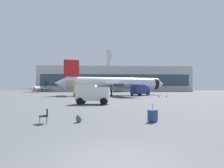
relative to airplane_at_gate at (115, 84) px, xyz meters
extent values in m
plane|color=#515456|center=(-3.13, -50.68, -3.66)|extent=(400.00, 400.00, 0.00)
cylinder|color=silver|center=(0.23, 0.06, 0.04)|extent=(29.98, 11.31, 3.80)
cone|color=silver|center=(15.89, 4.18, 0.04)|extent=(3.24, 4.10, 3.61)
cone|color=silver|center=(-15.83, -4.16, 0.04)|extent=(3.96, 4.12, 3.42)
cylinder|color=black|center=(13.77, 3.62, 0.04)|extent=(2.34, 4.10, 3.88)
cube|color=silver|center=(-2.78, 7.54, -0.26)|extent=(8.71, 16.69, 0.36)
cube|color=silver|center=(1.29, -7.93, -0.26)|extent=(8.71, 16.69, 0.36)
cylinder|color=gray|center=(-2.14, 5.12, -1.56)|extent=(3.65, 2.94, 2.20)
cylinder|color=gray|center=(0.66, -5.51, -1.56)|extent=(3.65, 2.94, 2.20)
cube|color=red|center=(-12.83, -3.37, 3.64)|extent=(4.35, 1.47, 6.40)
cube|color=silver|center=(-14.13, -0.41, 0.64)|extent=(4.04, 6.46, 0.24)
cube|color=silver|center=(-12.50, -6.60, 0.64)|extent=(4.04, 6.46, 0.24)
cylinder|color=black|center=(11.83, 3.11, -2.76)|extent=(0.36, 0.36, 1.80)
cylinder|color=black|center=(-2.32, 1.87, -2.76)|extent=(0.44, 0.44, 1.80)
cylinder|color=black|center=(-1.10, -2.77, -2.76)|extent=(0.44, 0.44, 1.80)
cylinder|color=silver|center=(-41.85, 52.90, -1.34)|extent=(3.99, 18.94, 2.38)
cone|color=silver|center=(-42.72, 42.79, -1.34)|extent=(2.38, 1.69, 2.26)
cone|color=silver|center=(-40.96, 63.27, -1.34)|extent=(2.31, 2.18, 2.14)
cylinder|color=black|center=(-42.60, 44.16, -1.34)|extent=(2.50, 1.08, 2.43)
cube|color=silver|center=(-36.80, 53.10, -1.53)|extent=(10.25, 3.86, 0.23)
cube|color=silver|center=(-46.79, 53.96, -1.53)|extent=(10.25, 3.86, 0.23)
cylinder|color=gray|center=(-38.36, 53.23, -2.34)|extent=(1.55, 2.12, 1.38)
cylinder|color=gray|center=(-45.23, 53.82, -2.34)|extent=(1.55, 2.12, 1.38)
cube|color=#0C7247|center=(-41.12, 61.33, 0.92)|extent=(0.46, 2.77, 4.01)
cube|color=silver|center=(-39.10, 61.47, -0.96)|extent=(3.89, 1.95, 0.15)
cube|color=silver|center=(-43.10, 61.82, -0.96)|extent=(3.89, 1.95, 0.15)
cylinder|color=black|center=(-42.49, 45.41, -3.09)|extent=(0.23, 0.23, 1.13)
cylinder|color=black|center=(-40.24, 54.02, -3.09)|extent=(0.28, 0.28, 1.13)
cylinder|color=black|center=(-43.24, 54.28, -3.09)|extent=(0.28, 0.28, 1.13)
cube|color=yellow|center=(-7.25, -9.82, -2.14)|extent=(2.42, 2.69, 2.04)
cube|color=#1E232D|center=(-6.60, -10.10, -1.66)|extent=(0.87, 1.84, 0.84)
cube|color=yellow|center=(-9.45, -8.85, -1.96)|extent=(3.74, 3.27, 2.40)
cylinder|color=black|center=(-6.68, -8.81, -3.21)|extent=(0.91, 0.56, 0.90)
cylinder|color=black|center=(-7.60, -10.92, -3.21)|extent=(0.91, 0.56, 0.90)
cylinder|color=black|center=(-9.75, -7.46, -3.21)|extent=(0.91, 0.56, 0.90)
cylinder|color=black|center=(-10.68, -9.57, -3.21)|extent=(0.91, 0.56, 0.90)
cube|color=navy|center=(8.79, -2.20, -2.01)|extent=(2.86, 2.90, 2.29)
cube|color=#1E232D|center=(9.32, -1.72, -1.47)|extent=(1.53, 1.64, 0.95)
cube|color=navy|center=(6.60, -4.24, -1.81)|extent=(4.80, 4.70, 2.70)
cylinder|color=black|center=(7.90, -1.33, -3.21)|extent=(0.81, 0.77, 0.90)
cylinder|color=black|center=(9.60, -3.16, -3.21)|extent=(0.81, 0.77, 0.90)
cylinder|color=black|center=(4.82, -4.19, -3.21)|extent=(0.81, 0.77, 0.90)
cylinder|color=black|center=(6.52, -6.02, -3.21)|extent=(0.81, 0.77, 0.90)
cube|color=white|center=(-3.60, -31.68, -2.27)|extent=(1.95, 2.17, 1.78)
cube|color=#1E232D|center=(-2.85, -31.76, -1.85)|extent=(0.26, 1.80, 0.74)
cube|color=white|center=(-5.79, -31.46, -2.11)|extent=(2.83, 2.26, 2.10)
cylinder|color=black|center=(-3.27, -30.66, -3.21)|extent=(0.92, 0.31, 0.90)
cylinder|color=black|center=(-3.48, -32.75, -3.21)|extent=(0.92, 0.31, 0.90)
cylinder|color=black|center=(-6.34, -30.35, -3.21)|extent=(0.92, 0.31, 0.90)
cylinder|color=black|center=(-6.55, -32.44, -3.21)|extent=(0.92, 0.31, 0.90)
cube|color=#F2590C|center=(11.80, -12.97, -3.64)|extent=(0.44, 0.44, 0.04)
cone|color=#F2590C|center=(11.80, -12.97, -3.32)|extent=(0.36, 0.36, 0.58)
cylinder|color=white|center=(11.80, -12.97, -3.30)|extent=(0.23, 0.23, 0.10)
cube|color=#F2590C|center=(9.80, -13.46, -3.64)|extent=(0.44, 0.44, 0.04)
cone|color=#F2590C|center=(9.80, -13.46, -3.27)|extent=(0.36, 0.36, 0.70)
cylinder|color=white|center=(9.80, -13.46, -3.23)|extent=(0.23, 0.23, 0.10)
cube|color=navy|center=(-0.39, -44.38, -3.27)|extent=(0.72, 0.75, 0.70)
cylinder|color=black|center=(-0.39, -44.38, -2.74)|extent=(0.02, 0.02, 0.36)
cylinder|color=black|center=(-0.25, -44.21, -3.62)|extent=(0.08, 0.08, 0.08)
cylinder|color=black|center=(-0.54, -44.55, -3.62)|extent=(0.08, 0.08, 0.08)
ellipsoid|color=#476B4C|center=(-5.03, -44.40, -3.42)|extent=(0.32, 0.40, 0.48)
ellipsoid|color=#476B4C|center=(-4.89, -44.40, -3.49)|extent=(0.12, 0.28, 0.24)
cube|color=black|center=(-7.07, -44.66, -3.22)|extent=(0.63, 0.63, 0.06)
cube|color=black|center=(-6.87, -44.58, -3.00)|extent=(0.23, 0.46, 0.40)
cylinder|color=#999EA5|center=(-7.17, -44.92, -3.44)|extent=(0.04, 0.04, 0.44)
cylinder|color=#999EA5|center=(-7.32, -44.56, -3.44)|extent=(0.04, 0.04, 0.44)
cylinder|color=#999EA5|center=(-6.82, -44.77, -3.44)|extent=(0.04, 0.04, 0.44)
cylinder|color=#999EA5|center=(-6.96, -44.41, -3.44)|extent=(0.04, 0.04, 0.44)
cube|color=#B2B2B7|center=(4.83, 70.73, 5.00)|extent=(104.76, 17.18, 17.32)
cube|color=#334756|center=(4.83, 62.09, 4.14)|extent=(99.52, 0.10, 7.79)
cylinder|color=#B2B2B7|center=(0.48, 70.73, 19.66)|extent=(4.40, 4.40, 12.00)
camera|label=1|loc=(-3.49, -55.43, -1.58)|focal=28.41mm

